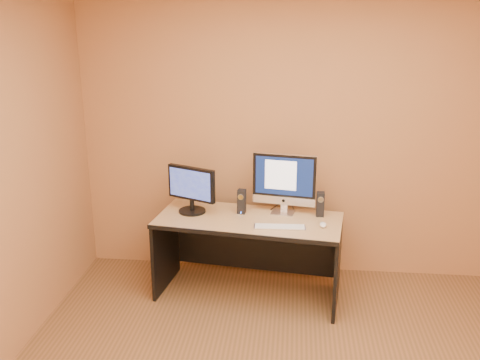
# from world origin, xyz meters

# --- Properties ---
(walls) EXTENTS (4.00, 4.00, 2.60)m
(walls) POSITION_xyz_m (0.00, 0.00, 1.30)
(walls) COLOR #94623B
(walls) RESTS_ON ground
(desk) EXTENTS (1.59, 0.85, 0.70)m
(desk) POSITION_xyz_m (-0.44, 1.45, 0.35)
(desk) COLOR tan
(desk) RESTS_ON ground
(imac) EXTENTS (0.57, 0.28, 0.52)m
(imac) POSITION_xyz_m (-0.16, 1.61, 0.96)
(imac) COLOR silver
(imac) RESTS_ON desk
(second_monitor) EXTENTS (0.51, 0.39, 0.40)m
(second_monitor) POSITION_xyz_m (-0.93, 1.55, 0.90)
(second_monitor) COLOR black
(second_monitor) RESTS_ON desk
(speaker_left) EXTENTS (0.07, 0.08, 0.21)m
(speaker_left) POSITION_xyz_m (-0.51, 1.57, 0.81)
(speaker_left) COLOR black
(speaker_left) RESTS_ON desk
(speaker_right) EXTENTS (0.07, 0.07, 0.21)m
(speaker_right) POSITION_xyz_m (0.15, 1.57, 0.81)
(speaker_right) COLOR black
(speaker_right) RESTS_ON desk
(keyboard) EXTENTS (0.41, 0.13, 0.02)m
(keyboard) POSITION_xyz_m (-0.18, 1.28, 0.71)
(keyboard) COLOR silver
(keyboard) RESTS_ON desk
(mouse) EXTENTS (0.06, 0.10, 0.03)m
(mouse) POSITION_xyz_m (0.17, 1.34, 0.72)
(mouse) COLOR silver
(mouse) RESTS_ON desk
(cable_a) EXTENTS (0.03, 0.21, 0.01)m
(cable_a) POSITION_xyz_m (-0.07, 1.74, 0.71)
(cable_a) COLOR black
(cable_a) RESTS_ON desk
(cable_b) EXTENTS (0.08, 0.16, 0.01)m
(cable_b) POSITION_xyz_m (-0.23, 1.74, 0.71)
(cable_b) COLOR black
(cable_b) RESTS_ON desk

